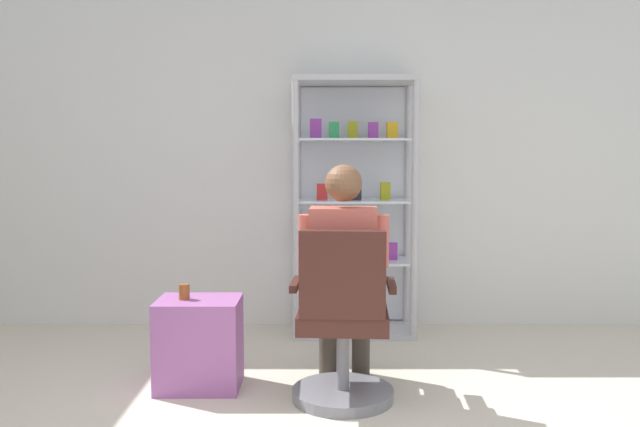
% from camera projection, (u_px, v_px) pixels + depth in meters
% --- Properties ---
extents(back_wall, '(6.00, 0.10, 2.70)m').
position_uv_depth(back_wall, '(303.00, 153.00, 5.10)').
color(back_wall, silver).
rests_on(back_wall, ground).
extents(display_cabinet_main, '(0.90, 0.45, 1.90)m').
position_uv_depth(display_cabinet_main, '(355.00, 205.00, 4.90)').
color(display_cabinet_main, '#B7B7BC').
rests_on(display_cabinet_main, ground).
extents(office_chair, '(0.58, 0.56, 0.96)m').
position_uv_depth(office_chair, '(345.00, 332.00, 3.50)').
color(office_chair, slate).
rests_on(office_chair, ground).
extents(seated_shopkeeper, '(0.50, 0.58, 1.29)m').
position_uv_depth(seated_shopkeeper, '(346.00, 268.00, 3.63)').
color(seated_shopkeeper, '#3F382D').
rests_on(seated_shopkeeper, ground).
extents(storage_crate, '(0.47, 0.37, 0.52)m').
position_uv_depth(storage_crate, '(201.00, 343.00, 3.76)').
color(storage_crate, '#9E599E').
rests_on(storage_crate, ground).
extents(tea_glass, '(0.06, 0.06, 0.09)m').
position_uv_depth(tea_glass, '(186.00, 292.00, 3.73)').
color(tea_glass, brown).
rests_on(tea_glass, storage_crate).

